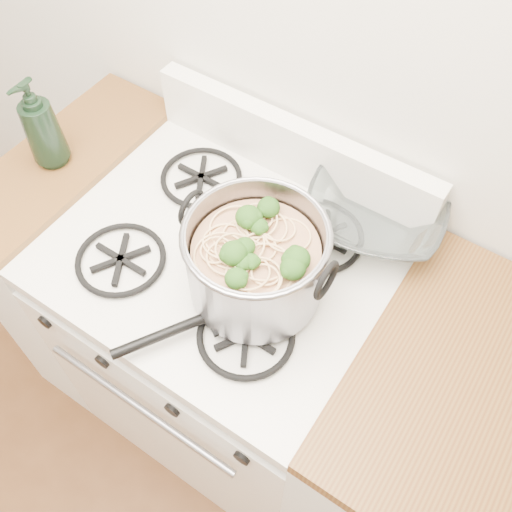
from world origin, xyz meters
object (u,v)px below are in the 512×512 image
object	(u,v)px
stock_pot	(256,262)
spatula	(230,307)
bottle	(40,123)
gas_range	(229,344)
glass_bowl	(374,216)

from	to	relation	value
stock_pot	spatula	world-z (taller)	stock_pot
spatula	bottle	xyz separation A→B (m)	(-0.62, 0.11, 0.10)
gas_range	bottle	distance (m)	0.79
stock_pot	glass_bowl	xyz separation A→B (m)	(0.13, 0.30, -0.07)
stock_pot	bottle	world-z (taller)	bottle
spatula	glass_bowl	world-z (taller)	glass_bowl
gas_range	spatula	bearing A→B (deg)	-46.62
stock_pot	glass_bowl	size ratio (longest dim) A/B	2.55
glass_bowl	bottle	world-z (taller)	bottle
stock_pot	gas_range	bearing A→B (deg)	161.23
bottle	spatula	bearing A→B (deg)	-9.72
stock_pot	bottle	bearing A→B (deg)	177.06
gas_range	spatula	distance (m)	0.53
glass_bowl	bottle	bearing A→B (deg)	-160.57
spatula	stock_pot	bearing A→B (deg)	112.89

